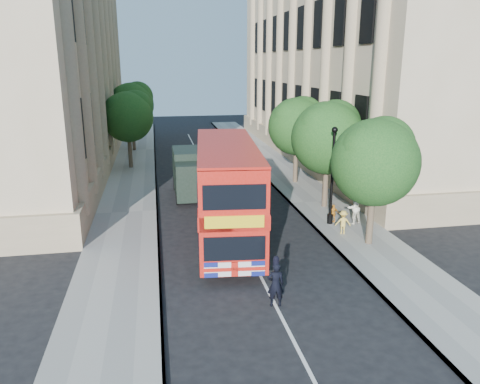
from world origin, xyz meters
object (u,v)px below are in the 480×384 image
box_van (191,175)px  police_constable (276,284)px  lamp_post (332,180)px  double_decker_bus (227,189)px  woman_pedestrian (354,207)px

box_van → police_constable: 14.77m
lamp_post → double_decker_bus: 5.83m
box_van → lamp_post: bearing=-45.5°
double_decker_bus → woman_pedestrian: 7.14m
police_constable → woman_pedestrian: size_ratio=0.93×
lamp_post → box_van: 9.75m
lamp_post → police_constable: size_ratio=3.11×
police_constable → double_decker_bus: bearing=-80.9°
box_van → police_constable: box_van is taller
box_van → woman_pedestrian: 10.73m
double_decker_bus → woman_pedestrian: size_ratio=5.82×
double_decker_bus → police_constable: bearing=-78.3°
double_decker_bus → box_van: bearing=103.3°
police_constable → woman_pedestrian: 9.74m
lamp_post → double_decker_bus: (-5.72, -1.13, 0.07)m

